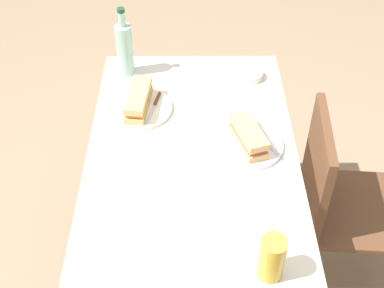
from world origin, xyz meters
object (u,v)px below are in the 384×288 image
at_px(chair_far, 337,201).
at_px(dining_table, 192,175).
at_px(beer_glass, 272,258).
at_px(knife_far, 260,137).
at_px(knife_near, 155,105).
at_px(olive_bowl, 250,75).
at_px(baguette_sandwich_far, 248,136).
at_px(plate_far, 247,145).
at_px(water_bottle, 125,48).
at_px(plate_near, 139,108).
at_px(baguette_sandwich_near, 138,100).

bearing_deg(chair_far, dining_table, -89.33).
bearing_deg(beer_glass, knife_far, 176.86).
bearing_deg(chair_far, knife_near, -106.79).
relative_size(knife_far, olive_bowl, 1.52).
distance_m(chair_far, baguette_sandwich_far, 0.49).
xyz_separation_m(plate_far, knife_far, (-0.03, 0.05, 0.01)).
bearing_deg(water_bottle, knife_far, 50.02).
xyz_separation_m(plate_far, beer_glass, (0.51, 0.02, 0.06)).
relative_size(knife_near, water_bottle, 0.62).
bearing_deg(water_bottle, beer_glass, 26.23).
distance_m(plate_near, knife_near, 0.06).
height_order(baguette_sandwich_near, baguette_sandwich_far, same).
bearing_deg(dining_table, baguette_sandwich_near, -137.10).
distance_m(plate_far, baguette_sandwich_far, 0.04).
relative_size(plate_near, baguette_sandwich_far, 1.20).
height_order(knife_far, water_bottle, water_bottle).
bearing_deg(baguette_sandwich_far, plate_near, -117.61).
xyz_separation_m(dining_table, plate_near, (-0.21, -0.20, 0.14)).
bearing_deg(baguette_sandwich_near, olive_bowl, 115.58).
bearing_deg(baguette_sandwich_near, plate_far, 62.39).
distance_m(knife_near, beer_glass, 0.80).
bearing_deg(chair_far, baguette_sandwich_far, -90.29).
bearing_deg(beer_glass, chair_far, 145.60).
height_order(baguette_sandwich_far, water_bottle, water_bottle).
bearing_deg(knife_far, plate_near, -112.03).
bearing_deg(olive_bowl, plate_near, -64.42).
xyz_separation_m(water_bottle, beer_glass, (0.95, 0.47, -0.04)).
bearing_deg(baguette_sandwich_far, plate_far, 180.00).
bearing_deg(olive_bowl, knife_far, 0.47).
xyz_separation_m(plate_near, baguette_sandwich_near, (0.00, 0.00, 0.04)).
height_order(plate_near, knife_far, knife_far).
height_order(dining_table, olive_bowl, olive_bowl).
height_order(baguette_sandwich_far, knife_far, baguette_sandwich_far).
distance_m(dining_table, baguette_sandwich_near, 0.34).
relative_size(dining_table, knife_far, 7.17).
bearing_deg(baguette_sandwich_far, knife_near, -122.21).
distance_m(plate_near, baguette_sandwich_far, 0.44).
distance_m(plate_near, olive_bowl, 0.48).
height_order(plate_near, baguette_sandwich_far, baguette_sandwich_far).
distance_m(chair_far, plate_far, 0.47).
height_order(dining_table, knife_near, knife_near).
relative_size(knife_near, baguette_sandwich_far, 0.87).
bearing_deg(chair_far, water_bottle, -118.72).
height_order(knife_far, olive_bowl, olive_bowl).
bearing_deg(chair_far, beer_glass, -34.40).
height_order(knife_far, beer_glass, beer_glass).
distance_m(knife_far, olive_bowl, 0.38).
bearing_deg(water_bottle, plate_far, 45.47).
bearing_deg(beer_glass, plate_far, -178.08).
bearing_deg(plate_near, knife_far, 67.97).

